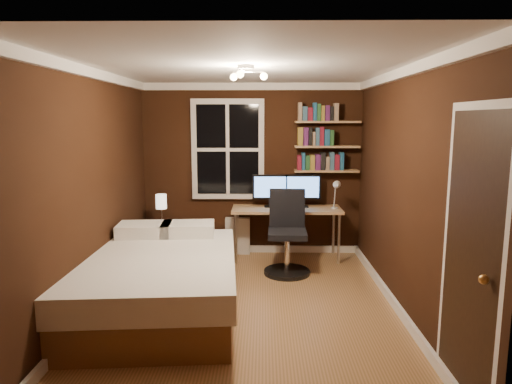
{
  "coord_description": "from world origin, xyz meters",
  "views": [
    {
      "loc": [
        0.17,
        -4.6,
        1.99
      ],
      "look_at": [
        0.09,
        0.45,
        1.18
      ],
      "focal_mm": 32.0,
      "sensor_mm": 36.0,
      "label": 1
    }
  ],
  "objects_px": {
    "radiator": "(238,236)",
    "monitor_left": "(270,191)",
    "bed": "(157,281)",
    "desk_lamp": "(336,194)",
    "nightstand": "(163,243)",
    "desk": "(287,212)",
    "office_chair": "(287,241)",
    "bedside_lamp": "(161,210)",
    "monitor_right": "(303,191)"
  },
  "relations": [
    {
      "from": "bed",
      "to": "monitor_left",
      "type": "height_order",
      "value": "monitor_left"
    },
    {
      "from": "nightstand",
      "to": "desk_lamp",
      "type": "bearing_deg",
      "value": -12.54
    },
    {
      "from": "bedside_lamp",
      "to": "bed",
      "type": "bearing_deg",
      "value": -79.33
    },
    {
      "from": "desk_lamp",
      "to": "nightstand",
      "type": "bearing_deg",
      "value": -178.66
    },
    {
      "from": "radiator",
      "to": "office_chair",
      "type": "height_order",
      "value": "office_chair"
    },
    {
      "from": "desk_lamp",
      "to": "bed",
      "type": "bearing_deg",
      "value": -140.33
    },
    {
      "from": "radiator",
      "to": "desk_lamp",
      "type": "bearing_deg",
      "value": -13.4
    },
    {
      "from": "monitor_right",
      "to": "desk_lamp",
      "type": "xyz_separation_m",
      "value": [
        0.44,
        -0.2,
        -0.01
      ]
    },
    {
      "from": "radiator",
      "to": "monitor_left",
      "type": "height_order",
      "value": "monitor_left"
    },
    {
      "from": "radiator",
      "to": "office_chair",
      "type": "xyz_separation_m",
      "value": [
        0.69,
        -0.84,
        0.15
      ]
    },
    {
      "from": "radiator",
      "to": "nightstand",
      "type": "bearing_deg",
      "value": -159.55
    },
    {
      "from": "nightstand",
      "to": "bedside_lamp",
      "type": "xyz_separation_m",
      "value": [
        0.0,
        0.0,
        0.48
      ]
    },
    {
      "from": "bed",
      "to": "nightstand",
      "type": "bearing_deg",
      "value": 96.05
    },
    {
      "from": "nightstand",
      "to": "monitor_right",
      "type": "bearing_deg",
      "value": -6.5
    },
    {
      "from": "radiator",
      "to": "desk_lamp",
      "type": "height_order",
      "value": "desk_lamp"
    },
    {
      "from": "bed",
      "to": "nightstand",
      "type": "height_order",
      "value": "bed"
    },
    {
      "from": "desk",
      "to": "office_chair",
      "type": "height_order",
      "value": "office_chair"
    },
    {
      "from": "bed",
      "to": "bedside_lamp",
      "type": "relative_size",
      "value": 5.39
    },
    {
      "from": "monitor_right",
      "to": "desk_lamp",
      "type": "distance_m",
      "value": 0.48
    },
    {
      "from": "nightstand",
      "to": "desk",
      "type": "height_order",
      "value": "desk"
    },
    {
      "from": "bedside_lamp",
      "to": "desk_lamp",
      "type": "height_order",
      "value": "desk_lamp"
    },
    {
      "from": "bedside_lamp",
      "to": "monitor_left",
      "type": "distance_m",
      "value": 1.56
    },
    {
      "from": "monitor_right",
      "to": "desk_lamp",
      "type": "height_order",
      "value": "monitor_right"
    },
    {
      "from": "monitor_left",
      "to": "office_chair",
      "type": "bearing_deg",
      "value": -73.37
    },
    {
      "from": "radiator",
      "to": "monitor_right",
      "type": "relative_size",
      "value": 1.07
    },
    {
      "from": "nightstand",
      "to": "desk_lamp",
      "type": "xyz_separation_m",
      "value": [
        2.43,
        0.06,
        0.69
      ]
    },
    {
      "from": "bedside_lamp",
      "to": "nightstand",
      "type": "bearing_deg",
      "value": 0.0
    },
    {
      "from": "nightstand",
      "to": "radiator",
      "type": "height_order",
      "value": "radiator"
    },
    {
      "from": "monitor_left",
      "to": "bedside_lamp",
      "type": "bearing_deg",
      "value": -170.36
    },
    {
      "from": "radiator",
      "to": "monitor_right",
      "type": "height_order",
      "value": "monitor_right"
    },
    {
      "from": "desk_lamp",
      "to": "office_chair",
      "type": "xyz_separation_m",
      "value": [
        -0.7,
        -0.51,
        -0.53
      ]
    },
    {
      "from": "bedside_lamp",
      "to": "monitor_right",
      "type": "relative_size",
      "value": 0.85
    },
    {
      "from": "bed",
      "to": "radiator",
      "type": "bearing_deg",
      "value": 66.26
    },
    {
      "from": "bed",
      "to": "monitor_left",
      "type": "xyz_separation_m",
      "value": [
        1.2,
        1.95,
        0.65
      ]
    },
    {
      "from": "nightstand",
      "to": "office_chair",
      "type": "relative_size",
      "value": 0.48
    },
    {
      "from": "monitor_right",
      "to": "nightstand",
      "type": "bearing_deg",
      "value": -172.61
    },
    {
      "from": "monitor_left",
      "to": "desk_lamp",
      "type": "xyz_separation_m",
      "value": [
        0.91,
        -0.2,
        -0.01
      ]
    },
    {
      "from": "monitor_right",
      "to": "radiator",
      "type": "bearing_deg",
      "value": 172.21
    },
    {
      "from": "nightstand",
      "to": "desk",
      "type": "distance_m",
      "value": 1.81
    },
    {
      "from": "desk",
      "to": "desk_lamp",
      "type": "xyz_separation_m",
      "value": [
        0.67,
        -0.12,
        0.28
      ]
    },
    {
      "from": "desk_lamp",
      "to": "monitor_left",
      "type": "bearing_deg",
      "value": 167.55
    },
    {
      "from": "bedside_lamp",
      "to": "radiator",
      "type": "height_order",
      "value": "bedside_lamp"
    },
    {
      "from": "desk",
      "to": "desk_lamp",
      "type": "bearing_deg",
      "value": -10.38
    },
    {
      "from": "monitor_left",
      "to": "office_chair",
      "type": "distance_m",
      "value": 0.93
    },
    {
      "from": "desk_lamp",
      "to": "office_chair",
      "type": "relative_size",
      "value": 0.41
    },
    {
      "from": "nightstand",
      "to": "bedside_lamp",
      "type": "relative_size",
      "value": 1.2
    },
    {
      "from": "bedside_lamp",
      "to": "radiator",
      "type": "relative_size",
      "value": 0.8
    },
    {
      "from": "nightstand",
      "to": "monitor_left",
      "type": "xyz_separation_m",
      "value": [
        1.52,
        0.26,
        0.71
      ]
    },
    {
      "from": "monitor_left",
      "to": "desk",
      "type": "bearing_deg",
      "value": -18.19
    },
    {
      "from": "desk_lamp",
      "to": "office_chair",
      "type": "distance_m",
      "value": 1.02
    }
  ]
}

